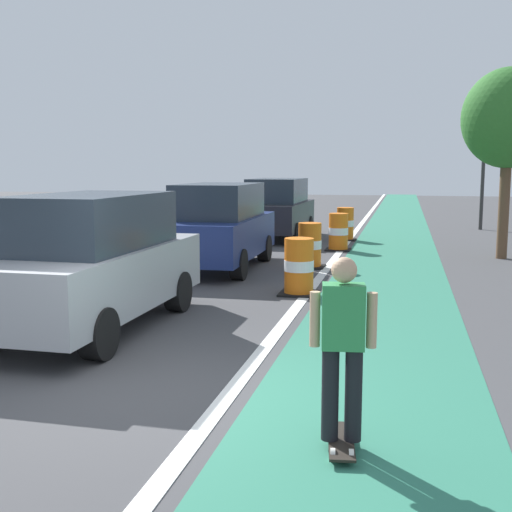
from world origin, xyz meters
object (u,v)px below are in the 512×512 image
skateboarder_on_lane (343,347)px  parked_suv_third (278,208)px  parked_suv_second (219,226)px  traffic_barrel_front (299,267)px  traffic_barrel_mid (310,246)px  traffic_light_corner (485,139)px  traffic_barrel_back (338,232)px  parked_suv_nearest (92,261)px  traffic_barrel_far (345,224)px  street_tree_sidewalk (509,119)px

skateboarder_on_lane → parked_suv_third: size_ratio=0.37×
parked_suv_second → traffic_barrel_front: parked_suv_second is taller
traffic_barrel_mid → traffic_light_corner: traffic_light_corner is taller
parked_suv_third → traffic_barrel_back: (2.35, -2.65, -0.50)m
parked_suv_nearest → traffic_barrel_mid: 7.09m
traffic_light_corner → traffic_barrel_far: bearing=-135.2°
street_tree_sidewalk → traffic_light_corner: bearing=87.6°
parked_suv_third → traffic_barrel_back: bearing=-48.5°
skateboarder_on_lane → traffic_barrel_front: size_ratio=1.55×
skateboarder_on_lane → traffic_barrel_far: bearing=95.1°
street_tree_sidewalk → parked_suv_third: bearing=153.6°
parked_suv_nearest → parked_suv_second: (0.23, 6.01, 0.00)m
parked_suv_third → traffic_light_corner: traffic_light_corner is taller
parked_suv_third → traffic_barrel_mid: size_ratio=4.23×
parked_suv_second → parked_suv_third: (0.10, 6.73, 0.00)m
parked_suv_third → street_tree_sidewalk: size_ratio=0.92×
parked_suv_nearest → traffic_barrel_back: 10.44m
parked_suv_third → traffic_barrel_far: (2.30, 0.06, -0.50)m
traffic_barrel_front → traffic_light_corner: bearing=71.2°
traffic_barrel_far → traffic_light_corner: size_ratio=0.21×
parked_suv_third → parked_suv_second: bearing=-90.8°
traffic_barrel_back → parked_suv_third: bearing=131.5°
street_tree_sidewalk → traffic_barrel_back: bearing=170.9°
skateboarder_on_lane → traffic_barrel_far: size_ratio=1.55×
parked_suv_second → traffic_light_corner: (7.24, 11.60, 2.47)m
traffic_barrel_mid → parked_suv_third: bearing=108.3°
traffic_barrel_front → traffic_barrel_mid: bearing=94.8°
traffic_barrel_far → skateboarder_on_lane: bearing=-84.9°
skateboarder_on_lane → traffic_barrel_back: skateboarder_on_lane is taller
traffic_light_corner → street_tree_sidewalk: (-0.35, -8.24, 0.17)m
parked_suv_nearest → traffic_barrel_back: (2.67, 10.08, -0.50)m
skateboarder_on_lane → traffic_barrel_front: skateboarder_on_lane is taller
skateboarder_on_lane → traffic_barrel_front: bearing=102.4°
parked_suv_nearest → traffic_barrel_mid: size_ratio=4.24×
parked_suv_second → traffic_barrel_far: bearing=70.6°
traffic_barrel_far → parked_suv_nearest: bearing=-101.6°
parked_suv_second → parked_suv_third: size_ratio=1.00×
parked_suv_third → street_tree_sidewalk: bearing=-26.4°
traffic_barrel_front → parked_suv_third: bearing=103.6°
parked_suv_second → street_tree_sidewalk: 8.10m
traffic_barrel_mid → street_tree_sidewalk: (4.79, 2.69, 3.14)m
traffic_barrel_mid → parked_suv_second: bearing=-162.1°
traffic_barrel_front → traffic_barrel_far: 9.49m
parked_suv_second → traffic_barrel_mid: size_ratio=4.25×
skateboarder_on_lane → traffic_barrel_back: size_ratio=1.55×
parked_suv_second → traffic_barrel_back: size_ratio=4.25×
traffic_barrel_back → traffic_barrel_far: 2.72m
parked_suv_nearest → parked_suv_third: same height
skateboarder_on_lane → parked_suv_third: bearing=103.1°
traffic_barrel_front → traffic_barrel_mid: 3.39m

